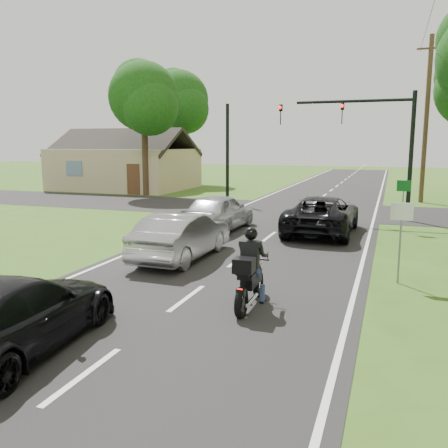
{
  "coord_description": "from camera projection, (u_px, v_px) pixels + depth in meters",
  "views": [
    {
      "loc": [
        4.4,
        -9.81,
        3.6
      ],
      "look_at": [
        -0.13,
        3.0,
        1.3
      ],
      "focal_mm": 38.0,
      "sensor_mm": 36.0,
      "label": 1
    }
  ],
  "objects": [
    {
      "name": "house",
      "position": [
        126.0,
        167.0,
        38.44
      ],
      "size": [
        10.2,
        8.0,
        4.84
      ],
      "color": "tan",
      "rests_on": "ground"
    },
    {
      "name": "cross_road",
      "position": [
        305.0,
        210.0,
        26.04
      ],
      "size": [
        60.0,
        7.0,
        0.01
      ],
      "primitive_type": "cube",
      "color": "black",
      "rests_on": "ground"
    },
    {
      "name": "silver_sedan",
      "position": [
        182.0,
        236.0,
        14.91
      ],
      "size": [
        1.64,
        4.52,
        1.48
      ],
      "primitive_type": "imported",
      "rotation": [
        0.0,
        0.0,
        3.13
      ],
      "color": "#A5A5AA",
      "rests_on": "road"
    },
    {
      "name": "signal_pole_far",
      "position": [
        227.0,
        154.0,
        29.11
      ],
      "size": [
        0.2,
        0.2,
        6.0
      ],
      "primitive_type": "cylinder",
      "color": "black",
      "rests_on": "ground"
    },
    {
      "name": "road",
      "position": [
        281.0,
        228.0,
        20.46
      ],
      "size": [
        8.0,
        100.0,
        0.01
      ],
      "primitive_type": "cube",
      "color": "black",
      "rests_on": "ground"
    },
    {
      "name": "sign_white",
      "position": [
        401.0,
        223.0,
        12.13
      ],
      "size": [
        0.55,
        0.07,
        2.12
      ],
      "color": "slate",
      "rests_on": "ground"
    },
    {
      "name": "dark_suv",
      "position": [
        322.0,
        215.0,
        19.17
      ],
      "size": [
        2.6,
        5.52,
        1.53
      ],
      "primitive_type": "imported",
      "rotation": [
        0.0,
        0.0,
        3.13
      ],
      "color": "black",
      "rests_on": "road"
    },
    {
      "name": "traffic_signal",
      "position": [
        370.0,
        132.0,
        22.39
      ],
      "size": [
        6.38,
        0.44,
        6.0
      ],
      "color": "black",
      "rests_on": "ground"
    },
    {
      "name": "motorcycle_rider",
      "position": [
        250.0,
        276.0,
        10.46
      ],
      "size": [
        0.6,
        2.12,
        1.83
      ],
      "rotation": [
        0.0,
        0.0,
        0.02
      ],
      "color": "black",
      "rests_on": "ground"
    },
    {
      "name": "dark_car_behind",
      "position": [
        14.0,
        314.0,
        8.2
      ],
      "size": [
        2.34,
        4.83,
        1.35
      ],
      "primitive_type": "imported",
      "rotation": [
        0.0,
        0.0,
        3.24
      ],
      "color": "black",
      "rests_on": "road"
    },
    {
      "name": "silver_suv",
      "position": [
        219.0,
        212.0,
        19.8
      ],
      "size": [
        2.04,
        4.68,
        1.57
      ],
      "primitive_type": "imported",
      "rotation": [
        0.0,
        0.0,
        3.1
      ],
      "color": "#ACAFB5",
      "rests_on": "road"
    },
    {
      "name": "tree_left_near",
      "position": [
        146.0,
        100.0,
        32.32
      ],
      "size": [
        5.12,
        4.96,
        9.22
      ],
      "color": "#332316",
      "rests_on": "ground"
    },
    {
      "name": "tree_left_far",
      "position": [
        180.0,
        104.0,
        42.14
      ],
      "size": [
        5.76,
        5.58,
        10.14
      ],
      "color": "#332316",
      "rests_on": "ground"
    },
    {
      "name": "sign_green",
      "position": [
        403.0,
        193.0,
        19.5
      ],
      "size": [
        0.55,
        0.07,
        2.12
      ],
      "color": "slate",
      "rests_on": "ground"
    },
    {
      "name": "utility_pole_far",
      "position": [
        426.0,
        119.0,
        28.74
      ],
      "size": [
        1.6,
        0.28,
        10.0
      ],
      "color": "brown",
      "rests_on": "ground"
    },
    {
      "name": "ground",
      "position": [
        187.0,
        299.0,
        11.17
      ],
      "size": [
        140.0,
        140.0,
        0.0
      ],
      "primitive_type": "plane",
      "color": "#385317",
      "rests_on": "ground"
    }
  ]
}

